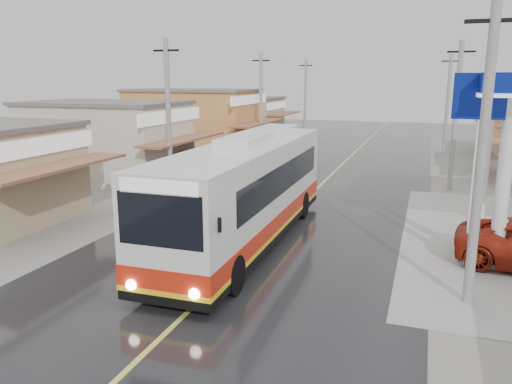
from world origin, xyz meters
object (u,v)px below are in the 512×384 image
Objects in this scene: tricycle_far at (200,159)px; tricycle_near at (197,164)px; cyclist at (207,205)px; second_bus at (266,150)px; coach_bus at (247,192)px.

tricycle_near is at bearing -54.12° from tricycle_far.
tricycle_far is (-5.12, 10.25, 0.19)m from cyclist.
second_bus reaches higher than tricycle_far.
cyclist is 11.46m from tricycle_far.
coach_bus is 14.47m from second_bus.
coach_bus reaches higher than cyclist.
tricycle_near reaches higher than tricycle_far.
second_bus is at bearing 110.15° from cyclist.
coach_bus is 3.79m from cyclist.
coach_bus is at bearing -74.72° from second_bus.
tricycle_near is at bearing 133.47° from cyclist.
cyclist is (-2.70, 2.33, -1.27)m from coach_bus.
cyclist is at bearing -48.54° from tricycle_far.
tricycle_far is at bearing 131.50° from cyclist.
second_bus is at bearing 104.60° from coach_bus.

